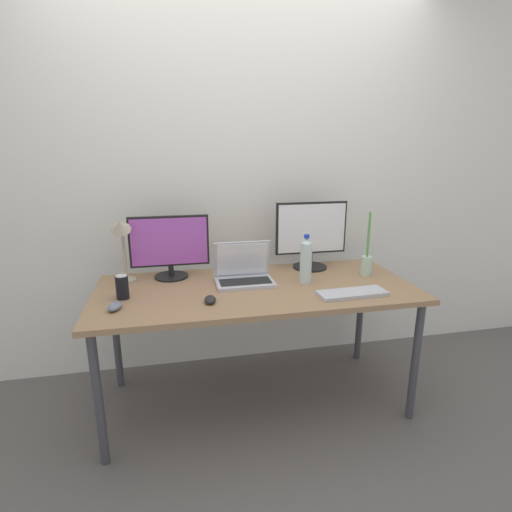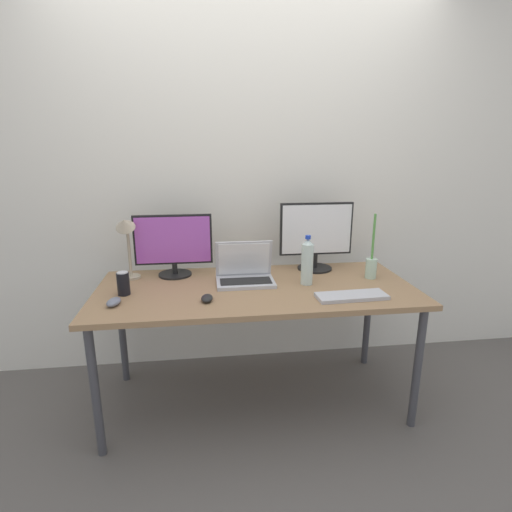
# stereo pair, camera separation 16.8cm
# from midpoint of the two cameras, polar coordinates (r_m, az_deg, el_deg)

# --- Properties ---
(ground_plane) EXTENTS (16.00, 16.00, 0.00)m
(ground_plane) POSITION_cam_midpoint_polar(r_m,az_deg,el_deg) (2.61, 1.96, -19.88)
(ground_plane) COLOR #5B5651
(wall_back) EXTENTS (7.00, 0.08, 2.60)m
(wall_back) POSITION_cam_midpoint_polar(r_m,az_deg,el_deg) (2.72, 0.16, 11.07)
(wall_back) COLOR silver
(wall_back) RESTS_ON ground
(work_desk) EXTENTS (1.78, 0.80, 0.74)m
(work_desk) POSITION_cam_midpoint_polar(r_m,az_deg,el_deg) (2.28, 2.12, -5.77)
(work_desk) COLOR #424247
(work_desk) RESTS_ON ground
(monitor_left) EXTENTS (0.47, 0.20, 0.38)m
(monitor_left) POSITION_cam_midpoint_polar(r_m,az_deg,el_deg) (2.44, -9.79, 1.64)
(monitor_left) COLOR black
(monitor_left) RESTS_ON work_desk
(monitor_center) EXTENTS (0.46, 0.22, 0.43)m
(monitor_center) POSITION_cam_midpoint_polar(r_m,az_deg,el_deg) (2.56, 10.46, 3.01)
(monitor_center) COLOR black
(monitor_center) RESTS_ON work_desk
(laptop_silver) EXTENTS (0.33, 0.23, 0.24)m
(laptop_silver) POSITION_cam_midpoint_polar(r_m,az_deg,el_deg) (2.32, 0.47, -2.44)
(laptop_silver) COLOR #B7B7BC
(laptop_silver) RESTS_ON work_desk
(keyboard_main) EXTENTS (0.38, 0.15, 0.02)m
(keyboard_main) POSITION_cam_midpoint_polar(r_m,az_deg,el_deg) (2.18, 15.68, -5.56)
(keyboard_main) COLOR #B2B2B7
(keyboard_main) RESTS_ON work_desk
(mouse_by_keyboard) EXTENTS (0.07, 0.10, 0.03)m
(mouse_by_keyboard) POSITION_cam_midpoint_polar(r_m,az_deg,el_deg) (2.06, -4.69, -6.06)
(mouse_by_keyboard) COLOR black
(mouse_by_keyboard) RESTS_ON work_desk
(mouse_by_laptop) EXTENTS (0.08, 0.11, 0.04)m
(mouse_by_laptop) POSITION_cam_midpoint_polar(r_m,az_deg,el_deg) (2.09, -17.51, -6.31)
(mouse_by_laptop) COLOR slate
(mouse_by_laptop) RESTS_ON work_desk
(water_bottle) EXTENTS (0.07, 0.07, 0.29)m
(water_bottle) POSITION_cam_midpoint_polar(r_m,az_deg,el_deg) (2.29, 9.42, -0.85)
(water_bottle) COLOR silver
(water_bottle) RESTS_ON work_desk
(soda_can_near_keyboard) EXTENTS (0.07, 0.07, 0.13)m
(soda_can_near_keyboard) POSITION_cam_midpoint_polar(r_m,az_deg,el_deg) (2.21, -16.38, -3.82)
(soda_can_near_keyboard) COLOR black
(soda_can_near_keyboard) RESTS_ON work_desk
(bamboo_vase) EXTENTS (0.07, 0.07, 0.39)m
(bamboo_vase) POSITION_cam_midpoint_polar(r_m,az_deg,el_deg) (2.51, 18.01, -1.34)
(bamboo_vase) COLOR #B2D1B7
(bamboo_vase) RESTS_ON work_desk
(desk_lamp) EXTENTS (0.11, 0.18, 0.40)m
(desk_lamp) POSITION_cam_midpoint_polar(r_m,az_deg,el_deg) (2.38, -16.14, 2.75)
(desk_lamp) COLOR tan
(desk_lamp) RESTS_ON work_desk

